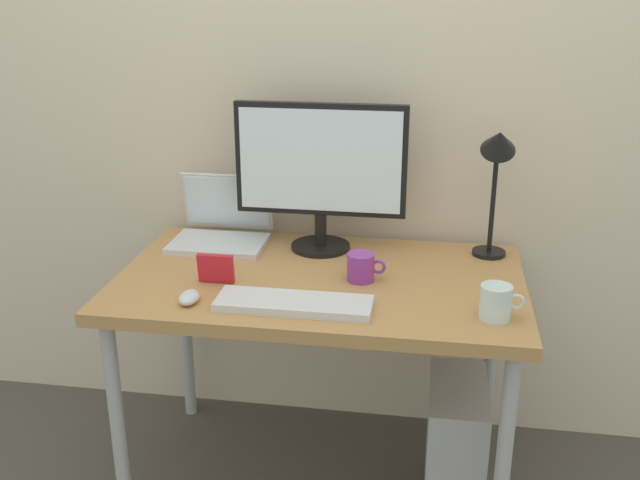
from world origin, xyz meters
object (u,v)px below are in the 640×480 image
monitor (321,168)px  laptop (222,226)px  desk (320,296)px  computer_tower (455,444)px  mouse (189,297)px  glass_cup (496,302)px  desk_lamp (497,162)px  keyboard (294,303)px  coffee_mug (361,267)px  photo_frame (216,268)px

monitor → laptop: (-0.35, 0.02, -0.22)m
desk → computer_tower: (0.45, -0.04, -0.47)m
mouse → glass_cup: 0.86m
desk_lamp → keyboard: size_ratio=1.04×
monitor → coffee_mug: 0.38m
desk → mouse: (-0.34, -0.25, 0.09)m
monitor → mouse: 0.63m
desk → glass_cup: (0.52, -0.21, 0.12)m
laptop → computer_tower: size_ratio=0.76×
keyboard → computer_tower: keyboard is taller
desk_lamp → photo_frame: size_ratio=4.16×
coffee_mug → photo_frame: 0.44m
keyboard → photo_frame: photo_frame is taller
keyboard → monitor: bearing=90.1°
coffee_mug → keyboard: bearing=-126.5°
glass_cup → monitor: bearing=140.6°
monitor → glass_cup: (0.55, -0.46, -0.23)m
photo_frame → mouse: bearing=-103.0°
desk → keyboard: keyboard is taller
keyboard → photo_frame: 0.30m
photo_frame → desk_lamp: bearing=22.5°
monitor → keyboard: 0.55m
desk_lamp → keyboard: bearing=-139.8°
computer_tower → mouse: bearing=-164.9°
desk_lamp → desk: bearing=-155.3°
monitor → mouse: (-0.30, -0.49, -0.27)m
monitor → coffee_mug: size_ratio=4.74×
desk → computer_tower: bearing=-5.0°
laptop → coffee_mug: bearing=-27.6°
mouse → coffee_mug: size_ratio=0.75×
desk → monitor: monitor is taller
desk_lamp → coffee_mug: (-0.40, -0.25, -0.28)m
laptop → coffee_mug: 0.58m
keyboard → glass_cup: (0.55, 0.02, 0.04)m
laptop → mouse: 0.51m
laptop → computer_tower: laptop is taller
laptop → mouse: (0.05, -0.51, -0.04)m
glass_cup → computer_tower: size_ratio=0.29×
laptop → glass_cup: laptop is taller
laptop → computer_tower: bearing=-19.7°
keyboard → glass_cup: bearing=2.0°
desk_lamp → glass_cup: bearing=-91.1°
photo_frame → computer_tower: (0.75, 0.06, -0.59)m
glass_cup → computer_tower: (-0.07, 0.18, -0.59)m
computer_tower → laptop: bearing=160.3°
laptop → keyboard: (0.35, -0.49, -0.05)m
desk → monitor: 0.43m
glass_cup → coffee_mug: bearing=152.3°
desk_lamp → keyboard: 0.80m
monitor → keyboard: size_ratio=1.29×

